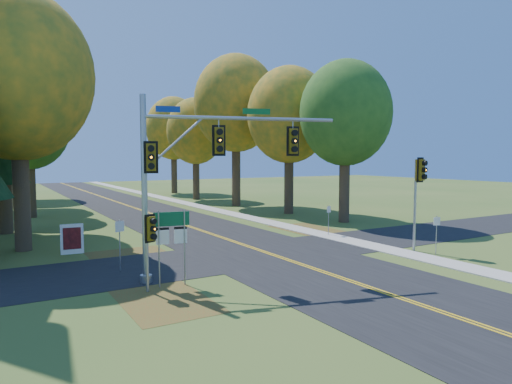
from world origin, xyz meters
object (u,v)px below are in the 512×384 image
route_sign_cluster (172,233)px  info_kiosk (72,239)px  traffic_mast (196,163)px  east_signal_pole (419,180)px

route_sign_cluster → info_kiosk: bearing=115.7°
route_sign_cluster → traffic_mast: bearing=27.7°
east_signal_pole → route_sign_cluster: bearing=168.7°
traffic_mast → east_signal_pole: size_ratio=1.59×
traffic_mast → route_sign_cluster: size_ratio=2.67×
traffic_mast → east_signal_pole: bearing=11.6°
traffic_mast → route_sign_cluster: 3.06m
traffic_mast → info_kiosk: size_ratio=5.10×
east_signal_pole → traffic_mast: bearing=166.7°
traffic_mast → route_sign_cluster: traffic_mast is taller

